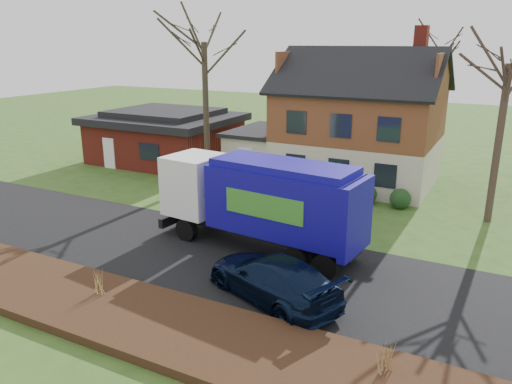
% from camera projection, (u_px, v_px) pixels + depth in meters
% --- Properties ---
extents(ground, '(120.00, 120.00, 0.00)m').
position_uv_depth(ground, '(210.00, 255.00, 20.41)').
color(ground, '#30521B').
rests_on(ground, ground).
extents(road, '(80.00, 7.00, 0.02)m').
position_uv_depth(road, '(210.00, 255.00, 20.41)').
color(road, black).
rests_on(road, ground).
extents(mulch_verge, '(80.00, 3.50, 0.30)m').
position_uv_depth(mulch_verge, '(120.00, 312.00, 15.86)').
color(mulch_verge, black).
rests_on(mulch_verge, ground).
extents(main_house, '(12.95, 8.95, 9.26)m').
position_uv_depth(main_house, '(352.00, 116.00, 30.40)').
color(main_house, beige).
rests_on(main_house, ground).
extents(ranch_house, '(9.80, 8.20, 3.70)m').
position_uv_depth(ranch_house, '(166.00, 136.00, 36.21)').
color(ranch_house, maroon).
rests_on(ranch_house, ground).
extents(garbage_truck, '(9.28, 3.39, 3.89)m').
position_uv_depth(garbage_truck, '(263.00, 199.00, 20.37)').
color(garbage_truck, black).
rests_on(garbage_truck, ground).
extents(silver_sedan, '(4.44, 1.58, 1.46)m').
position_uv_depth(silver_sedan, '(260.00, 207.00, 24.06)').
color(silver_sedan, '#B8BBC0').
rests_on(silver_sedan, ground).
extents(navy_wagon, '(5.73, 4.03, 1.54)m').
position_uv_depth(navy_wagon, '(273.00, 278.00, 16.79)').
color(navy_wagon, black).
rests_on(navy_wagon, ground).
extents(tree_front_west, '(3.91, 3.91, 11.62)m').
position_uv_depth(tree_front_west, '(203.00, 20.00, 28.32)').
color(tree_front_west, '#3A3123').
rests_on(tree_front_west, ground).
extents(tree_back, '(3.23, 3.23, 10.21)m').
position_uv_depth(tree_back, '(445.00, 39.00, 33.82)').
color(tree_back, '#382B21').
rests_on(tree_back, ground).
extents(grass_clump_mid, '(0.33, 0.27, 0.92)m').
position_uv_depth(grass_clump_mid, '(97.00, 281.00, 16.62)').
color(grass_clump_mid, tan).
rests_on(grass_clump_mid, mulch_verge).
extents(grass_clump_east, '(0.38, 0.31, 0.95)m').
position_uv_depth(grass_clump_east, '(385.00, 353.00, 12.73)').
color(grass_clump_east, '#9D7745').
rests_on(grass_clump_east, mulch_verge).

